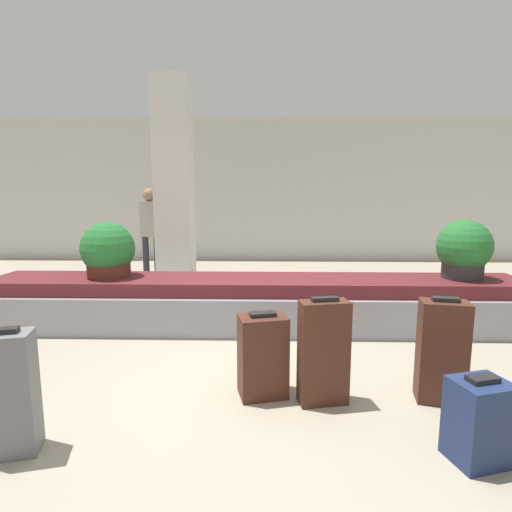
% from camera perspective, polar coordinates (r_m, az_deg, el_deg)
% --- Properties ---
extents(ground_plane, '(18.00, 18.00, 0.00)m').
position_cam_1_polar(ground_plane, '(3.41, -0.61, -17.09)').
color(ground_plane, '#9E937F').
extents(back_wall, '(18.00, 0.06, 3.20)m').
position_cam_1_polar(back_wall, '(9.21, 0.79, 9.38)').
color(back_wall, beige).
rests_on(back_wall, ground_plane).
extents(carousel, '(6.21, 0.91, 0.56)m').
position_cam_1_polar(carousel, '(4.57, -0.00, -6.75)').
color(carousel, gray).
rests_on(carousel, ground_plane).
extents(pillar, '(0.52, 0.52, 3.20)m').
position_cam_1_polar(pillar, '(6.26, -11.59, 9.55)').
color(pillar, silver).
rests_on(pillar, ground_plane).
extents(suitcase_0, '(0.37, 0.23, 0.78)m').
position_cam_1_polar(suitcase_0, '(2.96, 9.62, -13.38)').
color(suitcase_0, '#472319').
rests_on(suitcase_0, ground_plane).
extents(suitcase_1, '(0.39, 0.32, 0.64)m').
position_cam_1_polar(suitcase_1, '(3.05, 0.95, -14.04)').
color(suitcase_1, '#472319').
rests_on(suitcase_1, ground_plane).
extents(suitcase_2, '(0.32, 0.26, 0.75)m').
position_cam_1_polar(suitcase_2, '(2.79, -31.78, -16.36)').
color(suitcase_2, slate).
rests_on(suitcase_2, ground_plane).
extents(suitcase_3, '(0.36, 0.26, 0.77)m').
position_cam_1_polar(suitcase_3, '(3.23, 25.02, -12.25)').
color(suitcase_3, '#472319').
rests_on(suitcase_3, ground_plane).
extents(suitcase_4, '(0.35, 0.32, 0.50)m').
position_cam_1_polar(suitcase_4, '(2.71, 29.23, -19.86)').
color(suitcase_4, navy).
rests_on(suitcase_4, ground_plane).
extents(potted_plant_0, '(0.59, 0.59, 0.66)m').
position_cam_1_polar(potted_plant_0, '(5.01, 27.56, 0.80)').
color(potted_plant_0, '#2D2D2D').
rests_on(potted_plant_0, carousel).
extents(potted_plant_1, '(0.60, 0.60, 0.63)m').
position_cam_1_polar(potted_plant_1, '(4.83, -20.39, 0.62)').
color(potted_plant_1, '#4C2319').
rests_on(potted_plant_1, carousel).
extents(traveler_0, '(0.37, 0.30, 1.60)m').
position_cam_1_polar(traveler_0, '(7.23, -14.85, 4.13)').
color(traveler_0, '#282833').
rests_on(traveler_0, ground_plane).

